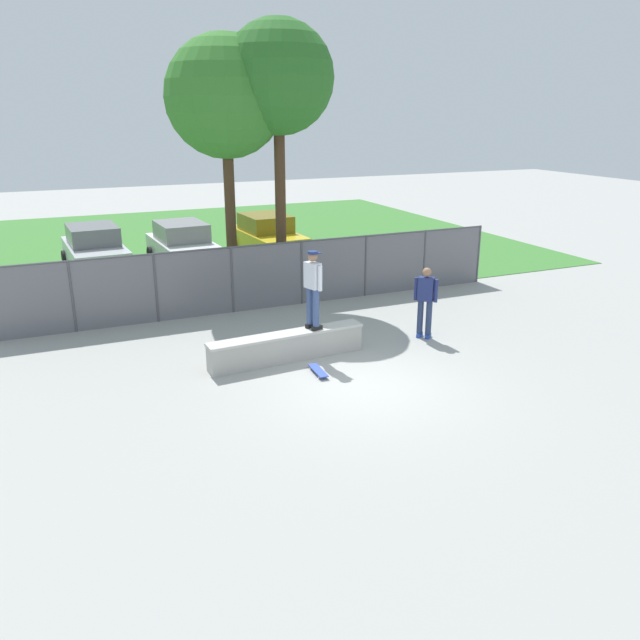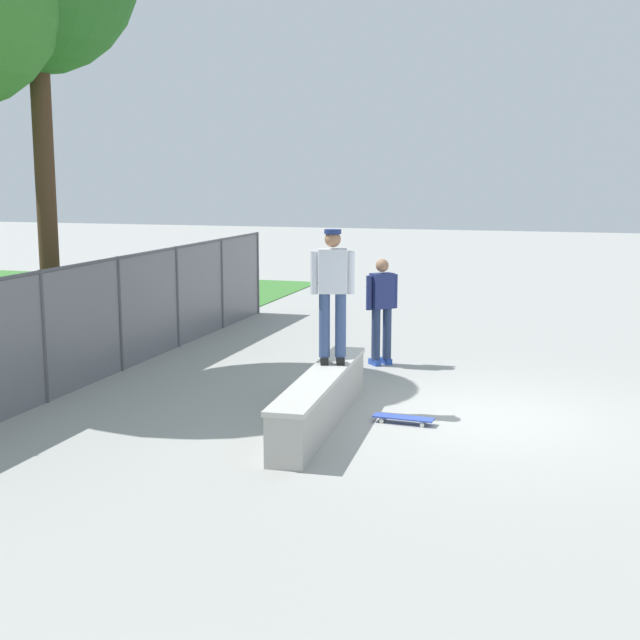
{
  "view_description": "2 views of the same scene",
  "coord_description": "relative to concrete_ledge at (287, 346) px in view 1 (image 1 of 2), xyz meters",
  "views": [
    {
      "loc": [
        -5.75,
        -10.79,
        5.47
      ],
      "look_at": [
        -0.41,
        1.37,
        1.09
      ],
      "focal_mm": 35.58,
      "sensor_mm": 36.0,
      "label": 1
    },
    {
      "loc": [
        -11.41,
        -1.14,
        3.21
      ],
      "look_at": [
        -0.43,
        2.17,
        1.28
      ],
      "focal_mm": 48.46,
      "sensor_mm": 36.0,
      "label": 2
    }
  ],
  "objects": [
    {
      "name": "grass_strip",
      "position": [
        0.96,
        14.37,
        -0.32
      ],
      "size": [
        26.84,
        20.0,
        0.02
      ],
      "primitive_type": "cube",
      "color": "#3D7A33",
      "rests_on": "ground"
    },
    {
      "name": "bystander",
      "position": [
        3.72,
        0.04,
        0.68
      ],
      "size": [
        0.45,
        0.47,
        1.82
      ],
      "color": "#2647A5",
      "rests_on": "ground"
    },
    {
      "name": "car_yellow",
      "position": [
        3.18,
        10.54,
        0.51
      ],
      "size": [
        2.21,
        4.3,
        1.66
      ],
      "color": "gold",
      "rests_on": "ground"
    },
    {
      "name": "chainlink_fence",
      "position": [
        0.96,
        4.07,
        0.7
      ],
      "size": [
        14.91,
        0.07,
        1.91
      ],
      "color": "#4C4C51",
      "rests_on": "ground"
    },
    {
      "name": "car_white",
      "position": [
        -0.22,
        10.03,
        0.51
      ],
      "size": [
        2.21,
        4.3,
        1.66
      ],
      "color": "silver",
      "rests_on": "ground"
    },
    {
      "name": "tree_near_left",
      "position": [
        0.44,
        5.85,
        5.5
      ],
      "size": [
        3.48,
        3.48,
        7.61
      ],
      "color": "#47301E",
      "rests_on": "ground"
    },
    {
      "name": "skateboard",
      "position": [
        0.33,
        -1.03,
        -0.26
      ],
      "size": [
        0.25,
        0.81,
        0.09
      ],
      "color": "#334CB2",
      "rests_on": "ground"
    },
    {
      "name": "ground_plane",
      "position": [
        0.96,
        -1.99,
        -0.33
      ],
      "size": [
        80.0,
        80.0,
        0.0
      ],
      "primitive_type": "plane",
      "color": "#9E9E99"
    },
    {
      "name": "tree_near_right",
      "position": [
        1.82,
        5.22,
        5.99
      ],
      "size": [
        3.2,
        3.2,
        7.99
      ],
      "color": "#47301E",
      "rests_on": "ground"
    },
    {
      "name": "concrete_ledge",
      "position": [
        0.0,
        0.0,
        0.0
      ],
      "size": [
        3.79,
        0.72,
        0.66
      ],
      "color": "#A8A59E",
      "rests_on": "ground"
    },
    {
      "name": "car_silver",
      "position": [
        -3.23,
        10.61,
        0.51
      ],
      "size": [
        2.21,
        4.3,
        1.66
      ],
      "color": "#B7BABF",
      "rests_on": "ground"
    },
    {
      "name": "skateboarder",
      "position": [
        0.66,
        0.04,
        1.36
      ],
      "size": [
        0.37,
        0.58,
        1.84
      ],
      "color": "black",
      "rests_on": "concrete_ledge"
    }
  ]
}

